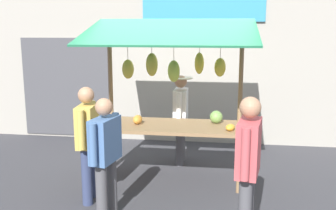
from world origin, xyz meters
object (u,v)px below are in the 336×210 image
shopper_in_grey_tee (88,137)px  shopper_with_ponytail (105,152)px  market_stall (172,82)px  shopper_in_striped_shirt (248,161)px  vendor_with_sunhat (181,113)px

shopper_in_grey_tee → shopper_with_ponytail: bearing=-146.0°
market_stall → shopper_with_ponytail: (0.62, 1.47, -0.67)m
shopper_in_striped_shirt → shopper_in_grey_tee: 2.22m
market_stall → vendor_with_sunhat: 0.95m
market_stall → shopper_in_striped_shirt: 2.16m
shopper_in_grey_tee → vendor_with_sunhat: bearing=-37.2°
vendor_with_sunhat → shopper_with_ponytail: bearing=-17.4°
shopper_with_ponytail → shopper_in_grey_tee: size_ratio=0.97×
shopper_in_striped_shirt → shopper_in_grey_tee: (2.07, -0.82, -0.05)m
shopper_with_ponytail → shopper_in_grey_tee: shopper_in_grey_tee is taller
market_stall → shopper_in_striped_shirt: bearing=120.3°
vendor_with_sunhat → shopper_with_ponytail: size_ratio=1.01×
vendor_with_sunhat → shopper_in_striped_shirt: bearing=21.5°
vendor_with_sunhat → shopper_in_grey_tee: 1.99m
vendor_with_sunhat → shopper_with_ponytail: (0.67, 2.18, -0.03)m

